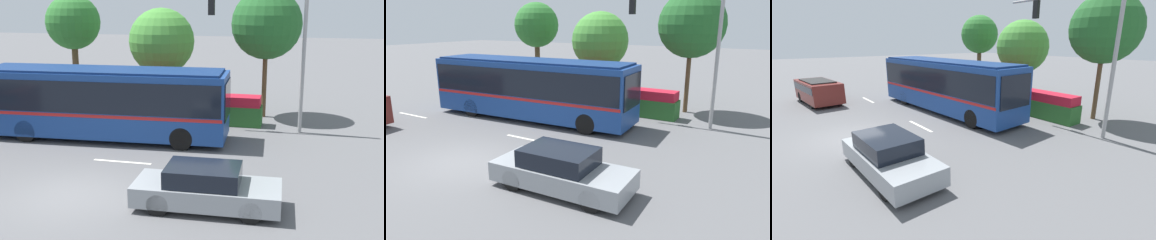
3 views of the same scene
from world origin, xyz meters
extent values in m
plane|color=#5B5B5E|center=(0.00, 0.00, 0.00)|extent=(140.00, 140.00, 0.00)
cube|color=navy|center=(-1.53, 6.39, 1.70)|extent=(11.49, 3.18, 2.89)
cube|color=black|center=(-1.53, 6.39, 2.16)|extent=(11.26, 3.21, 1.39)
cube|color=#B21E1E|center=(-1.53, 6.39, 1.35)|extent=(11.37, 3.20, 0.14)
cube|color=black|center=(4.17, 6.69, 2.04)|extent=(0.17, 2.20, 1.62)
cube|color=navy|center=(-1.53, 6.39, 3.19)|extent=(11.02, 2.95, 0.10)
cylinder|color=black|center=(2.27, 7.74, 0.50)|extent=(1.01, 0.35, 1.00)
cylinder|color=black|center=(2.39, 5.45, 0.50)|extent=(1.01, 0.35, 1.00)
cylinder|color=black|center=(-4.88, 7.36, 0.50)|extent=(1.01, 0.35, 1.00)
cylinder|color=black|center=(-4.76, 5.08, 0.50)|extent=(1.01, 0.35, 1.00)
cube|color=gray|center=(4.57, 0.05, 0.50)|extent=(4.56, 1.94, 0.62)
cube|color=black|center=(4.46, 0.05, 1.08)|extent=(2.30, 1.65, 0.55)
cylinder|color=black|center=(5.94, 0.88, 0.34)|extent=(0.69, 0.24, 0.68)
cylinder|color=black|center=(5.99, -0.69, 0.34)|extent=(0.69, 0.24, 0.68)
cylinder|color=black|center=(3.20, 0.79, 0.34)|extent=(0.69, 0.24, 0.68)
cylinder|color=black|center=(3.25, -0.78, 0.34)|extent=(0.69, 0.24, 0.68)
cylinder|color=gray|center=(7.31, 9.34, 3.36)|extent=(0.18, 0.18, 6.71)
cube|color=black|center=(2.92, 9.34, 5.98)|extent=(0.30, 0.22, 0.90)
cylinder|color=yellow|center=(2.92, 9.46, 5.98)|extent=(0.18, 0.02, 0.18)
cylinder|color=green|center=(2.92, 9.46, 5.68)|extent=(0.18, 0.02, 0.18)
cube|color=#286028|center=(1.14, 10.14, 0.51)|extent=(8.57, 1.09, 1.01)
cube|color=#B7192D|center=(1.14, 10.14, 1.26)|extent=(8.39, 1.03, 0.50)
cylinder|color=brown|center=(-6.31, 13.33, 1.88)|extent=(0.38, 0.38, 3.77)
sphere|color=#2D752D|center=(-6.31, 13.33, 4.95)|extent=(3.28, 3.28, 3.28)
cylinder|color=brown|center=(-0.48, 12.40, 1.33)|extent=(0.35, 0.35, 2.66)
sphere|color=#479338|center=(-0.48, 12.40, 3.99)|extent=(3.70, 3.70, 3.70)
cylinder|color=brown|center=(5.34, 12.18, 1.84)|extent=(0.25, 0.25, 3.68)
sphere|color=#236028|center=(5.34, 12.18, 5.02)|extent=(3.72, 3.72, 3.72)
cube|color=silver|center=(0.49, 3.42, 0.01)|extent=(2.40, 0.16, 0.01)
camera|label=1|loc=(7.10, -12.99, 6.23)|focal=43.56mm
camera|label=2|loc=(10.19, -8.47, 5.13)|focal=32.90mm
camera|label=3|loc=(12.71, -3.02, 4.37)|focal=25.04mm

